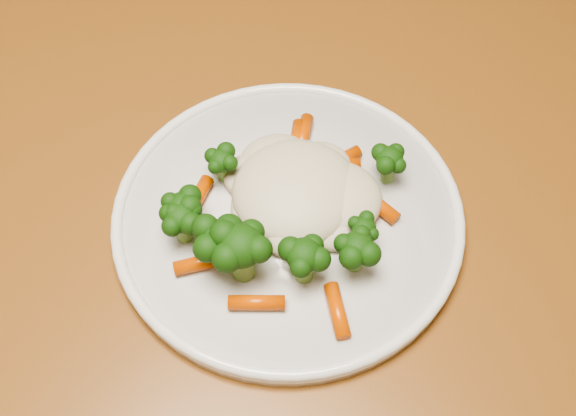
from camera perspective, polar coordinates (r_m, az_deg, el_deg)
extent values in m
plane|color=brown|center=(1.48, -8.83, -4.26)|extent=(3.00, 3.00, 0.00)
cube|color=brown|center=(0.66, -9.45, 0.87)|extent=(1.33, 1.14, 0.04)
cube|color=brown|center=(1.19, 20.12, 1.59)|extent=(0.08, 0.08, 0.71)
cylinder|color=white|center=(0.61, 0.00, -0.72)|extent=(0.29, 0.29, 0.01)
ellipsoid|color=beige|center=(0.59, 0.67, 1.98)|extent=(0.13, 0.11, 0.05)
ellipsoid|color=black|center=(0.59, -8.18, -0.48)|extent=(0.04, 0.04, 0.04)
ellipsoid|color=black|center=(0.55, -3.66, -3.82)|extent=(0.06, 0.06, 0.05)
ellipsoid|color=black|center=(0.55, 1.25, -4.36)|extent=(0.05, 0.05, 0.04)
ellipsoid|color=black|center=(0.56, 5.39, -3.69)|extent=(0.04, 0.04, 0.04)
ellipsoid|color=black|center=(0.58, 5.94, -2.06)|extent=(0.03, 0.03, 0.03)
ellipsoid|color=black|center=(0.62, 7.91, 3.31)|extent=(0.04, 0.04, 0.03)
ellipsoid|color=black|center=(0.61, -5.22, 3.23)|extent=(0.03, 0.03, 0.03)
ellipsoid|color=black|center=(0.58, -8.34, -1.35)|extent=(0.04, 0.04, 0.04)
ellipsoid|color=black|center=(0.56, -5.37, -3.17)|extent=(0.05, 0.05, 0.05)
cylinder|color=#D55005|center=(0.65, 1.21, 5.75)|extent=(0.02, 0.04, 0.01)
cylinder|color=#D55005|center=(0.63, 4.00, 3.67)|extent=(0.03, 0.04, 0.01)
cylinder|color=#D55005|center=(0.61, 6.80, 0.51)|extent=(0.05, 0.03, 0.01)
cylinder|color=#D55005|center=(0.61, -7.16, 0.82)|extent=(0.02, 0.04, 0.01)
cylinder|color=#D55005|center=(0.57, -6.64, -4.28)|extent=(0.04, 0.04, 0.01)
cylinder|color=#D55005|center=(0.55, -2.50, -7.48)|extent=(0.04, 0.03, 0.01)
cylinder|color=#D55005|center=(0.55, 3.91, -8.10)|extent=(0.04, 0.04, 0.01)
cylinder|color=#D55005|center=(0.59, 2.04, 1.00)|extent=(0.03, 0.04, 0.01)
cylinder|color=#D55005|center=(0.61, 0.26, 4.03)|extent=(0.03, 0.04, 0.01)
cylinder|color=#D55005|center=(0.64, 0.71, 5.37)|extent=(0.03, 0.04, 0.01)
cylinder|color=#D55005|center=(0.63, 3.72, 3.44)|extent=(0.04, 0.03, 0.01)
ellipsoid|color=brown|center=(0.59, 1.35, 1.75)|extent=(0.03, 0.03, 0.02)
ellipsoid|color=brown|center=(0.58, 2.14, 0.17)|extent=(0.02, 0.02, 0.02)
ellipsoid|color=brown|center=(0.60, -1.32, 2.07)|extent=(0.02, 0.02, 0.02)
cube|color=tan|center=(0.61, 0.68, 4.05)|extent=(0.02, 0.02, 0.01)
cube|color=tan|center=(0.61, 3.74, 3.02)|extent=(0.02, 0.02, 0.01)
cube|color=tan|center=(0.61, -0.80, 3.62)|extent=(0.02, 0.02, 0.01)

